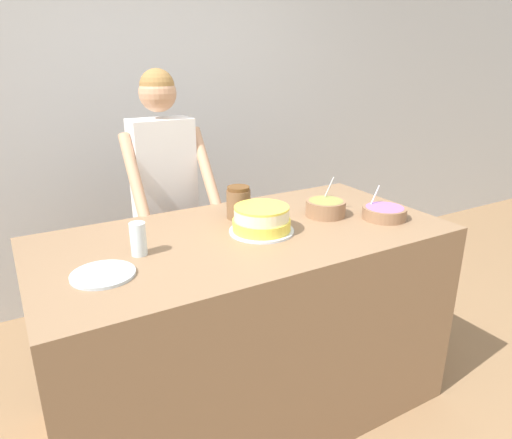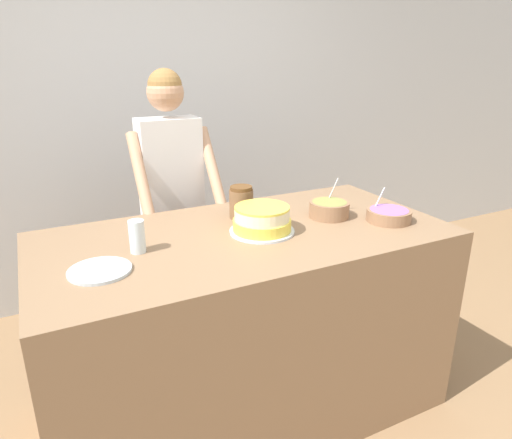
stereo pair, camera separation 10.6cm
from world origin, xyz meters
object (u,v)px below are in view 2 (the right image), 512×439
(frosting_bowl_purple, at_px, (389,215))
(stoneware_jar, at_px, (241,202))
(person_baker, at_px, (172,184))
(ceramic_plate, at_px, (100,270))
(cake, at_px, (262,220))
(frosting_bowl_olive, at_px, (329,208))
(drinking_glass, at_px, (137,236))

(frosting_bowl_purple, bearing_deg, stoneware_jar, 149.21)
(person_baker, xyz_separation_m, ceramic_plate, (-0.52, -0.83, -0.06))
(person_baker, bearing_deg, cake, -75.82)
(frosting_bowl_purple, distance_m, ceramic_plate, 1.31)
(ceramic_plate, relative_size, stoneware_jar, 1.46)
(ceramic_plate, bearing_deg, cake, 7.32)
(stoneware_jar, bearing_deg, cake, -90.55)
(frosting_bowl_olive, relative_size, ceramic_plate, 0.85)
(cake, relative_size, frosting_bowl_olive, 1.49)
(person_baker, bearing_deg, frosting_bowl_purple, -47.97)
(person_baker, distance_m, stoneware_jar, 0.55)
(frosting_bowl_olive, xyz_separation_m, stoneware_jar, (-0.38, 0.18, 0.03))
(stoneware_jar, bearing_deg, ceramic_plate, -156.31)
(frosting_bowl_purple, distance_m, drinking_glass, 1.16)
(person_baker, height_order, drinking_glass, person_baker)
(frosting_bowl_olive, bearing_deg, person_baker, 129.26)
(cake, relative_size, stoneware_jar, 1.86)
(cake, bearing_deg, frosting_bowl_olive, 5.61)
(frosting_bowl_purple, xyz_separation_m, drinking_glass, (-1.14, 0.16, 0.03))
(frosting_bowl_olive, distance_m, stoneware_jar, 0.43)
(frosting_bowl_purple, distance_m, stoneware_jar, 0.70)
(frosting_bowl_olive, bearing_deg, cake, -174.39)
(cake, relative_size, ceramic_plate, 1.27)
(drinking_glass, bearing_deg, person_baker, 63.51)
(frosting_bowl_olive, height_order, stoneware_jar, frosting_bowl_olive)
(cake, xyz_separation_m, ceramic_plate, (-0.71, -0.09, -0.05))
(person_baker, height_order, cake, person_baker)
(frosting_bowl_purple, xyz_separation_m, frosting_bowl_olive, (-0.22, 0.18, 0.01))
(frosting_bowl_olive, bearing_deg, ceramic_plate, -173.28)
(drinking_glass, distance_m, stoneware_jar, 0.58)
(drinking_glass, bearing_deg, cake, -2.89)
(stoneware_jar, bearing_deg, frosting_bowl_purple, -30.79)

